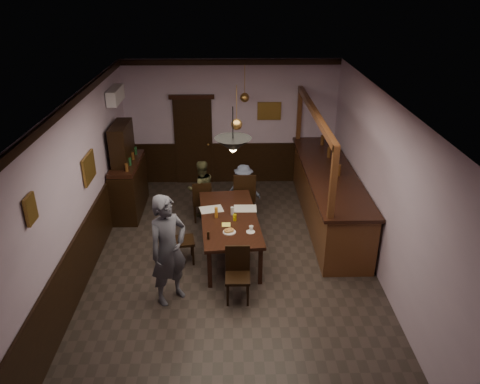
{
  "coord_description": "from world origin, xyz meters",
  "views": [
    {
      "loc": [
        -0.01,
        -6.71,
        4.79
      ],
      "look_at": [
        0.15,
        0.93,
        1.15
      ],
      "focal_mm": 35.0,
      "sensor_mm": 36.0,
      "label": 1
    }
  ],
  "objects_px": {
    "chair_far_right": "(245,194)",
    "sideboard": "(128,178)",
    "coffee_cup": "(251,228)",
    "pendant_brass_mid": "(237,125)",
    "chair_side": "(178,238)",
    "person_seated_right": "(244,189)",
    "bar_counter": "(328,193)",
    "soda_can": "(235,217)",
    "chair_far_left": "(202,200)",
    "chair_near": "(238,271)",
    "person_standing": "(168,250)",
    "pendant_brass_far": "(245,98)",
    "dining_table": "(229,220)",
    "person_seated_left": "(201,189)",
    "pendant_iron": "(233,145)"
  },
  "relations": [
    {
      "from": "chair_near",
      "to": "pendant_brass_far",
      "type": "relative_size",
      "value": 1.11
    },
    {
      "from": "pendant_brass_far",
      "to": "bar_counter",
      "type": "bearing_deg",
      "value": -37.1
    },
    {
      "from": "coffee_cup",
      "to": "pendant_brass_far",
      "type": "xyz_separation_m",
      "value": [
        -0.03,
        3.02,
        1.5
      ]
    },
    {
      "from": "sideboard",
      "to": "pendant_brass_far",
      "type": "bearing_deg",
      "value": 17.69
    },
    {
      "from": "chair_far_right",
      "to": "sideboard",
      "type": "bearing_deg",
      "value": -7.36
    },
    {
      "from": "chair_side",
      "to": "coffee_cup",
      "type": "xyz_separation_m",
      "value": [
        1.28,
        -0.21,
        0.3
      ]
    },
    {
      "from": "chair_far_right",
      "to": "bar_counter",
      "type": "distance_m",
      "value": 1.72
    },
    {
      "from": "chair_side",
      "to": "sideboard",
      "type": "bearing_deg",
      "value": 22.5
    },
    {
      "from": "chair_side",
      "to": "person_seated_right",
      "type": "xyz_separation_m",
      "value": [
        1.21,
        1.87,
        0.06
      ]
    },
    {
      "from": "pendant_iron",
      "to": "sideboard",
      "type": "bearing_deg",
      "value": 131.66
    },
    {
      "from": "sideboard",
      "to": "pendant_brass_far",
      "type": "relative_size",
      "value": 2.43
    },
    {
      "from": "chair_far_right",
      "to": "sideboard",
      "type": "height_order",
      "value": "sideboard"
    },
    {
      "from": "chair_far_right",
      "to": "pendant_iron",
      "type": "height_order",
      "value": "pendant_iron"
    },
    {
      "from": "chair_side",
      "to": "pendant_brass_far",
      "type": "relative_size",
      "value": 1.12
    },
    {
      "from": "dining_table",
      "to": "person_seated_left",
      "type": "height_order",
      "value": "person_seated_left"
    },
    {
      "from": "chair_side",
      "to": "pendant_brass_far",
      "type": "bearing_deg",
      "value": -33.62
    },
    {
      "from": "coffee_cup",
      "to": "sideboard",
      "type": "bearing_deg",
      "value": 133.59
    },
    {
      "from": "chair_far_left",
      "to": "person_seated_left",
      "type": "height_order",
      "value": "person_seated_left"
    },
    {
      "from": "chair_near",
      "to": "dining_table",
      "type": "bearing_deg",
      "value": 96.29
    },
    {
      "from": "chair_side",
      "to": "chair_far_left",
      "type": "bearing_deg",
      "value": -22.17
    },
    {
      "from": "soda_can",
      "to": "dining_table",
      "type": "bearing_deg",
      "value": 126.42
    },
    {
      "from": "person_standing",
      "to": "sideboard",
      "type": "distance_m",
      "value": 3.3
    },
    {
      "from": "chair_near",
      "to": "person_standing",
      "type": "distance_m",
      "value": 1.14
    },
    {
      "from": "dining_table",
      "to": "person_seated_left",
      "type": "bearing_deg",
      "value": 111.48
    },
    {
      "from": "dining_table",
      "to": "bar_counter",
      "type": "bearing_deg",
      "value": 31.27
    },
    {
      "from": "chair_near",
      "to": "pendant_iron",
      "type": "bearing_deg",
      "value": 96.79
    },
    {
      "from": "chair_far_left",
      "to": "person_seated_right",
      "type": "bearing_deg",
      "value": -164.36
    },
    {
      "from": "chair_near",
      "to": "chair_side",
      "type": "xyz_separation_m",
      "value": [
        -1.03,
        1.03,
        0.01
      ]
    },
    {
      "from": "bar_counter",
      "to": "chair_far_left",
      "type": "bearing_deg",
      "value": -179.78
    },
    {
      "from": "dining_table",
      "to": "bar_counter",
      "type": "xyz_separation_m",
      "value": [
        2.04,
        1.24,
        -0.08
      ]
    },
    {
      "from": "sideboard",
      "to": "pendant_brass_mid",
      "type": "relative_size",
      "value": 2.43
    },
    {
      "from": "chair_far_right",
      "to": "person_standing",
      "type": "xyz_separation_m",
      "value": [
        -1.25,
        -2.64,
        0.33
      ]
    },
    {
      "from": "chair_far_left",
      "to": "coffee_cup",
      "type": "xyz_separation_m",
      "value": [
        0.94,
        -1.73,
        0.31
      ]
    },
    {
      "from": "person_seated_left",
      "to": "pendant_iron",
      "type": "relative_size",
      "value": 1.77
    },
    {
      "from": "chair_side",
      "to": "coffee_cup",
      "type": "height_order",
      "value": "chair_side"
    },
    {
      "from": "pendant_iron",
      "to": "chair_far_left",
      "type": "bearing_deg",
      "value": 107.48
    },
    {
      "from": "chair_far_left",
      "to": "sideboard",
      "type": "distance_m",
      "value": 1.7
    },
    {
      "from": "person_seated_right",
      "to": "bar_counter",
      "type": "xyz_separation_m",
      "value": [
        1.74,
        -0.35,
        0.05
      ]
    },
    {
      "from": "soda_can",
      "to": "pendant_iron",
      "type": "xyz_separation_m",
      "value": [
        -0.03,
        -0.66,
        1.6
      ]
    },
    {
      "from": "sideboard",
      "to": "chair_far_left",
      "type": "bearing_deg",
      "value": -17.0
    },
    {
      "from": "coffee_cup",
      "to": "chair_near",
      "type": "bearing_deg",
      "value": -111.99
    },
    {
      "from": "person_seated_left",
      "to": "pendant_brass_far",
      "type": "xyz_separation_m",
      "value": [
        0.94,
        1.02,
        1.68
      ]
    },
    {
      "from": "dining_table",
      "to": "pendant_brass_mid",
      "type": "height_order",
      "value": "pendant_brass_mid"
    },
    {
      "from": "sideboard",
      "to": "pendant_brass_far",
      "type": "height_order",
      "value": "pendant_brass_far"
    },
    {
      "from": "person_seated_left",
      "to": "soda_can",
      "type": "relative_size",
      "value": 10.32
    },
    {
      "from": "soda_can",
      "to": "pendant_brass_mid",
      "type": "height_order",
      "value": "pendant_brass_mid"
    },
    {
      "from": "coffee_cup",
      "to": "bar_counter",
      "type": "xyz_separation_m",
      "value": [
        1.66,
        1.74,
        -0.2
      ]
    },
    {
      "from": "coffee_cup",
      "to": "pendant_brass_mid",
      "type": "relative_size",
      "value": 0.1
    },
    {
      "from": "chair_far_right",
      "to": "person_seated_left",
      "type": "relative_size",
      "value": 0.85
    },
    {
      "from": "soda_can",
      "to": "bar_counter",
      "type": "bearing_deg",
      "value": 35.3
    }
  ]
}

